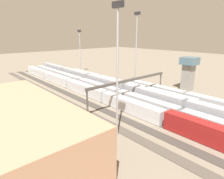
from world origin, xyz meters
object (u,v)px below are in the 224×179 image
object	(u,v)px
light_mast_1	(117,57)
control_tower	(188,71)
train_on_track_0	(185,97)
light_mast_0	(80,46)
train_on_track_2	(105,84)
maintenance_shed	(4,133)
train_on_track_1	(116,84)
signal_gantry	(130,82)
light_mast_2	(136,42)
train_on_track_4	(83,88)
train_on_track_3	(98,88)

from	to	relation	value
light_mast_1	control_tower	bearing A→B (deg)	-79.97
train_on_track_0	light_mast_0	size ratio (longest dim) A/B	1.89
train_on_track_0	light_mast_1	xyz separation A→B (m)	(-0.94, 32.67, 16.25)
train_on_track_2	control_tower	distance (m)	34.82
light_mast_0	maintenance_shed	xyz separation A→B (m)	(-60.70, 55.88, -11.12)
train_on_track_0	train_on_track_1	size ratio (longest dim) A/B	0.66
train_on_track_1	signal_gantry	xyz separation A→B (m)	(-17.64, 10.00, 5.66)
train_on_track_2	light_mast_0	size ratio (longest dim) A/B	4.79
light_mast_1	light_mast_2	xyz separation A→B (m)	(26.79, -36.00, 1.40)
light_mast_1	light_mast_0	bearing A→B (deg)	-26.68
signal_gantry	light_mast_2	bearing A→B (deg)	-52.28
train_on_track_4	train_on_track_0	bearing A→B (deg)	-148.28
train_on_track_0	light_mast_2	world-z (taller)	light_mast_2
train_on_track_2	control_tower	xyz separation A→B (m)	(-23.13, -25.45, 5.46)
train_on_track_3	maintenance_shed	xyz separation A→B (m)	(-21.91, 38.77, 3.01)
train_on_track_1	train_on_track_3	world-z (taller)	same
train_on_track_3	light_mast_0	bearing A→B (deg)	-23.80
maintenance_shed	train_on_track_3	bearing A→B (deg)	-60.53
train_on_track_3	light_mast_0	size ratio (longest dim) A/B	4.79
train_on_track_4	maintenance_shed	size ratio (longest dim) A/B	2.97
control_tower	light_mast_2	bearing A→B (deg)	33.54
train_on_track_0	maintenance_shed	distance (m)	54.39
train_on_track_1	maintenance_shed	world-z (taller)	maintenance_shed
control_tower	light_mast_1	bearing A→B (deg)	100.03
train_on_track_4	light_mast_0	xyz separation A→B (m)	(35.92, -22.10, 14.06)
maintenance_shed	train_on_track_1	bearing A→B (deg)	-65.96
train_on_track_3	maintenance_shed	world-z (taller)	maintenance_shed
train_on_track_1	light_mast_0	distance (m)	42.04
maintenance_shed	light_mast_2	bearing A→B (deg)	-72.24
light_mast_2	train_on_track_4	bearing A→B (deg)	74.44
train_on_track_1	train_on_track_2	bearing A→B (deg)	74.51
light_mast_2	train_on_track_1	bearing A→B (deg)	67.41
train_on_track_4	light_mast_0	distance (m)	44.45
light_mast_0	light_mast_1	bearing A→B (deg)	153.32
train_on_track_2	light_mast_2	size ratio (longest dim) A/B	3.81
train_on_track_2	train_on_track_4	bearing A→B (deg)	80.66
train_on_track_1	signal_gantry	bearing A→B (deg)	150.45
signal_gantry	maintenance_shed	world-z (taller)	maintenance_shed
train_on_track_3	light_mast_2	bearing A→B (deg)	-101.18
train_on_track_0	signal_gantry	xyz separation A→B (m)	(11.68, 15.00, 5.66)
train_on_track_1	train_on_track_3	xyz separation A→B (m)	(0.16, 10.00, 0.01)
train_on_track_4	signal_gantry	distance (m)	21.99
train_on_track_0	train_on_track_4	distance (m)	38.03
train_on_track_4	maintenance_shed	xyz separation A→B (m)	(-24.78, 33.77, 2.94)
train_on_track_0	signal_gantry	world-z (taller)	signal_gantry
maintenance_shed	control_tower	size ratio (longest dim) A/B	2.80
train_on_track_2	signal_gantry	world-z (taller)	signal_gantry
train_on_track_2	maintenance_shed	world-z (taller)	maintenance_shed
train_on_track_3	train_on_track_4	distance (m)	5.77
train_on_track_1	light_mast_0	bearing A→B (deg)	-10.34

